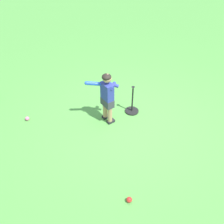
{
  "coord_description": "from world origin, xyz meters",
  "views": [
    {
      "loc": [
        1.61,
        3.77,
        3.71
      ],
      "look_at": [
        0.44,
        0.0,
        0.45
      ],
      "focal_mm": 44.98,
      "sensor_mm": 36.0,
      "label": 1
    }
  ],
  "objects": [
    {
      "name": "child_batter",
      "position": [
        0.44,
        -0.31,
        0.65
      ],
      "size": [
        0.63,
        0.33,
        1.08
      ],
      "color": "#232328",
      "rests_on": "ground"
    },
    {
      "name": "play_ball_far_left",
      "position": [
        0.66,
        1.57,
        0.04
      ],
      "size": [
        0.09,
        0.09,
        0.09
      ],
      "primitive_type": "sphere",
      "color": "red",
      "rests_on": "ground"
    },
    {
      "name": "play_ball_center_lawn",
      "position": [
        1.97,
        -0.78,
        0.04
      ],
      "size": [
        0.08,
        0.08,
        0.08
      ],
      "primitive_type": "sphere",
      "color": "pink",
      "rests_on": "ground"
    },
    {
      "name": "ground_plane",
      "position": [
        0.0,
        0.0,
        0.0
      ],
      "size": [
        40.0,
        40.0,
        0.0
      ],
      "primitive_type": "plane",
      "color": "#519942"
    },
    {
      "name": "batting_tee",
      "position": [
        -0.12,
        -0.41,
        0.1
      ],
      "size": [
        0.28,
        0.28,
        0.62
      ],
      "color": "black",
      "rests_on": "ground"
    }
  ]
}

